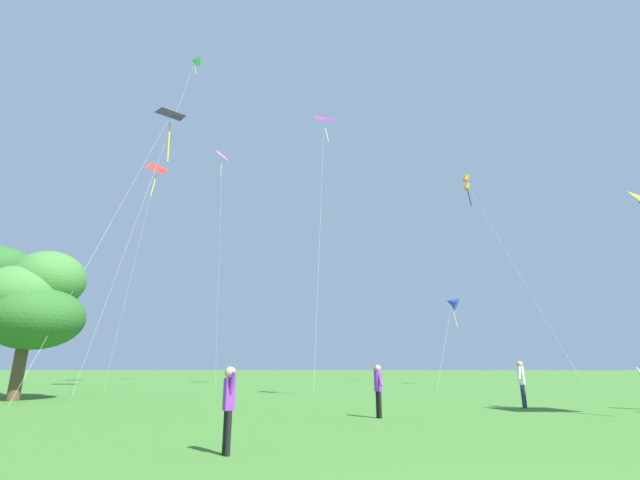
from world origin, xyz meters
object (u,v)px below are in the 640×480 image
(kite_purple_streamer, at_px, (324,129))
(tree_right_cluster, at_px, (33,302))
(kite_black_large, at_px, (169,127))
(kite_orange_box, at_px, (467,184))
(person_near_tree, at_px, (378,386))
(kite_green_small, at_px, (195,62))
(kite_pink_low, at_px, (222,166))
(person_foreground_watcher, at_px, (522,380))
(kite_blue_delta, at_px, (452,302))
(kite_red_high, at_px, (155,177))
(person_with_spool, at_px, (229,401))

(kite_purple_streamer, height_order, tree_right_cluster, kite_purple_streamer)
(kite_black_large, height_order, kite_orange_box, kite_black_large)
(kite_purple_streamer, relative_size, person_near_tree, 14.65)
(kite_green_small, bearing_deg, kite_pink_low, 91.54)
(person_near_tree, bearing_deg, person_foreground_watcher, 31.17)
(kite_orange_box, bearing_deg, kite_blue_delta, -175.18)
(kite_red_high, height_order, person_with_spool, kite_red_high)
(person_with_spool, distance_m, person_foreground_watcher, 13.52)
(kite_green_small, xyz_separation_m, person_with_spool, (10.73, -24.91, -27.66))
(kite_red_high, bearing_deg, person_foreground_watcher, -41.48)
(kite_blue_delta, xyz_separation_m, person_foreground_watcher, (-3.47, -22.47, -6.23))
(kite_black_large, xyz_separation_m, kite_red_high, (-6.00, 11.90, 1.28))
(person_with_spool, bearing_deg, kite_black_large, 117.28)
(kite_green_small, relative_size, person_foreground_watcher, 16.55)
(kite_black_large, xyz_separation_m, person_near_tree, (14.21, -14.91, -18.54))
(kite_blue_delta, height_order, kite_orange_box, kite_orange_box)
(kite_orange_box, height_order, person_near_tree, kite_orange_box)
(kite_red_high, xyz_separation_m, person_near_tree, (20.20, -26.81, -19.81))
(kite_black_large, distance_m, kite_pink_low, 16.82)
(kite_pink_low, distance_m, person_near_tree, 41.33)
(kite_orange_box, bearing_deg, tree_right_cluster, -145.02)
(kite_pink_low, bearing_deg, kite_blue_delta, -11.83)
(kite_black_large, xyz_separation_m, kite_pink_low, (-0.22, 16.20, 4.54))
(kite_orange_box, distance_m, person_near_tree, 34.24)
(person_with_spool, bearing_deg, kite_green_small, 113.31)
(person_near_tree, bearing_deg, kite_purple_streamer, 96.31)
(kite_black_large, relative_size, kite_pink_low, 0.83)
(kite_purple_streamer, height_order, kite_green_small, kite_green_small)
(tree_right_cluster, bearing_deg, person_foreground_watcher, -7.06)
(kite_red_high, distance_m, person_foreground_watcher, 40.16)
(kite_green_small, bearing_deg, kite_red_high, 127.32)
(kite_blue_delta, distance_m, person_with_spool, 35.25)
(kite_purple_streamer, relative_size, tree_right_cluster, 3.22)
(kite_red_high, height_order, tree_right_cluster, kite_red_high)
(kite_black_large, bearing_deg, kite_blue_delta, 25.29)
(kite_green_small, bearing_deg, person_foreground_watcher, -37.03)
(kite_black_large, relative_size, kite_green_small, 0.74)
(kite_red_high, xyz_separation_m, person_with_spool, (16.84, -32.92, -19.85))
(kite_purple_streamer, xyz_separation_m, kite_green_small, (-11.93, -0.79, 6.71))
(tree_right_cluster, bearing_deg, kite_orange_box, 34.98)
(tree_right_cluster, bearing_deg, person_near_tree, -21.35)
(kite_blue_delta, bearing_deg, kite_green_small, -162.80)
(person_foreground_watcher, bearing_deg, kite_blue_delta, 81.22)
(kite_orange_box, height_order, kite_pink_low, kite_pink_low)
(kite_red_high, bearing_deg, person_with_spool, -62.91)
(kite_blue_delta, height_order, kite_purple_streamer, kite_purple_streamer)
(kite_black_large, bearing_deg, person_with_spool, -62.72)
(kite_black_large, relative_size, person_near_tree, 13.45)
(kite_pink_low, xyz_separation_m, tree_right_cluster, (-1.96, -24.70, -19.39))
(kite_pink_low, relative_size, person_with_spool, 16.79)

